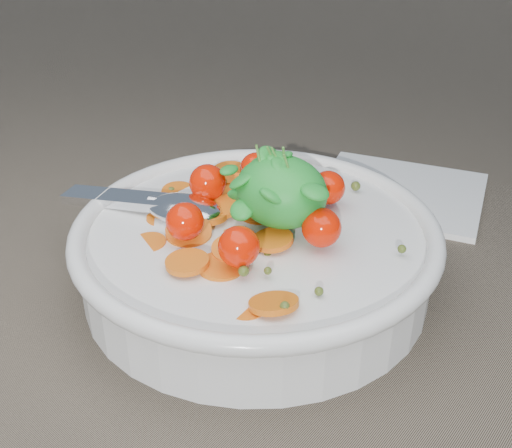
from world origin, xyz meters
The scene contains 3 objects.
ground centered at (0.00, 0.00, 0.00)m, with size 6.00×6.00×0.00m, color #726452.
bowl centered at (0.02, 0.01, 0.03)m, with size 0.32×0.29×0.12m.
napkin centered at (0.04, 0.23, 0.00)m, with size 0.17×0.15×0.01m, color white.
Camera 1 is at (0.29, -0.34, 0.31)m, focal length 45.00 mm.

